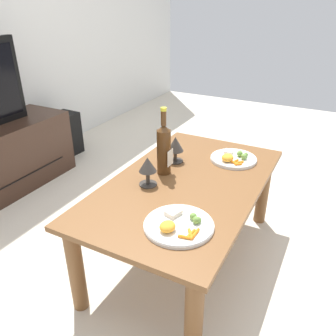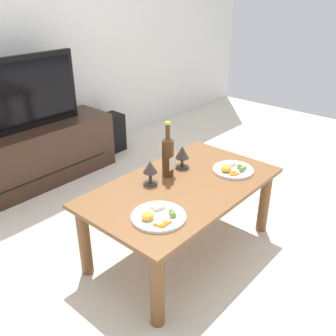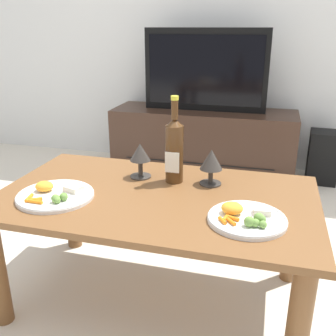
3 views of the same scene
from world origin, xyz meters
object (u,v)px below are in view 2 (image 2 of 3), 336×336
object	(u,v)px
wine_bottle	(168,155)
dinner_plate_right	(233,169)
goblet_left	(150,169)
tv_stand	(36,155)
dining_table	(182,197)
tv_screen	(26,93)
goblet_right	(182,153)
floor_speaker	(112,132)
dinner_plate_left	(158,216)

from	to	relation	value
wine_bottle	dinner_plate_right	distance (m)	0.43
goblet_left	tv_stand	bearing A→B (deg)	89.04
wine_bottle	dinner_plate_right	bearing A→B (deg)	-41.23
dining_table	tv_stand	bearing A→B (deg)	93.44
dining_table	tv_screen	distance (m)	1.53
tv_stand	goblet_right	size ratio (longest dim) A/B	9.25
floor_speaker	goblet_right	xyz separation A→B (m)	(-0.59, -1.37, 0.38)
tv_screen	wine_bottle	distance (m)	1.35
dining_table	wine_bottle	distance (m)	0.26
tv_stand	dinner_plate_left	size ratio (longest dim) A/B	4.77
goblet_right	dinner_plate_left	bearing A→B (deg)	-152.20
goblet_left	dinner_plate_left	bearing A→B (deg)	-130.19
floor_speaker	goblet_right	distance (m)	1.54
tv_screen	dinner_plate_left	bearing A→B (deg)	-99.06
dining_table	dinner_plate_right	bearing A→B (deg)	-20.34
goblet_left	goblet_right	bearing A→B (deg)	0.00
dinner_plate_left	dining_table	bearing A→B (deg)	20.06
wine_bottle	goblet_right	xyz separation A→B (m)	(0.15, 0.01, -0.04)
tv_screen	goblet_right	world-z (taller)	tv_screen
floor_speaker	tv_screen	bearing A→B (deg)	-174.59
tv_stand	dinner_plate_left	bearing A→B (deg)	-99.04
floor_speaker	dinner_plate_right	distance (m)	1.73
dinner_plate_left	dinner_plate_right	bearing A→B (deg)	-0.03
dinner_plate_left	tv_stand	bearing A→B (deg)	80.96
floor_speaker	dinner_plate_right	xyz separation A→B (m)	(-0.42, -1.65, 0.29)
dining_table	dinner_plate_right	world-z (taller)	dinner_plate_right
tv_stand	wine_bottle	size ratio (longest dim) A/B	3.86
goblet_left	wine_bottle	bearing A→B (deg)	-3.24
goblet_right	dinner_plate_right	size ratio (longest dim) A/B	0.57
dining_table	wine_bottle	bearing A→B (deg)	76.54
tv_stand	floor_speaker	xyz separation A→B (m)	(0.85, 0.04, -0.05)
floor_speaker	wine_bottle	distance (m)	1.62
goblet_right	dinner_plate_right	world-z (taller)	goblet_right
wine_bottle	goblet_right	bearing A→B (deg)	3.24
tv_stand	dinner_plate_right	world-z (taller)	dinner_plate_right
wine_bottle	goblet_right	size ratio (longest dim) A/B	2.39
dinner_plate_right	goblet_left	bearing A→B (deg)	148.51
dining_table	goblet_right	distance (m)	0.29
goblet_right	dining_table	bearing A→B (deg)	-140.01
dinner_plate_left	dinner_plate_right	distance (m)	0.69
wine_bottle	dinner_plate_left	bearing A→B (deg)	-144.70
dining_table	dinner_plate_right	distance (m)	0.38
dining_table	goblet_right	size ratio (longest dim) A/B	8.19
tv_screen	floor_speaker	bearing A→B (deg)	2.94
tv_screen	dinner_plate_right	distance (m)	1.69
floor_speaker	dinner_plate_left	world-z (taller)	dinner_plate_left
tv_screen	goblet_right	xyz separation A→B (m)	(0.27, -1.33, -0.20)
tv_screen	dinner_plate_right	xyz separation A→B (m)	(0.43, -1.61, -0.28)
goblet_right	dinner_plate_left	distance (m)	0.60
wine_bottle	tv_screen	bearing A→B (deg)	95.27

